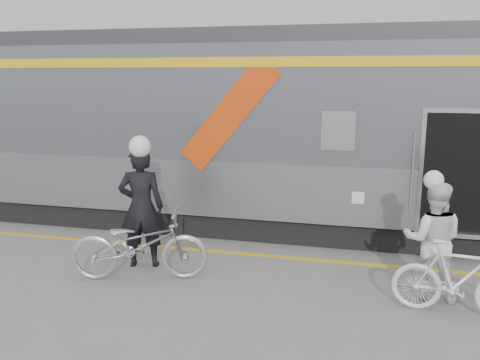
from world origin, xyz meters
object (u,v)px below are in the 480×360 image
(bicycle_right, at_px, (459,279))
(bicycle_left, at_px, (139,245))
(woman, at_px, (433,240))
(man, at_px, (141,207))

(bicycle_right, bearing_deg, bicycle_left, 93.89)
(woman, bearing_deg, man, 3.85)
(bicycle_left, relative_size, bicycle_right, 1.23)
(bicycle_left, height_order, bicycle_right, bicycle_left)
(man, bearing_deg, bicycle_right, 155.94)
(bicycle_left, bearing_deg, man, 3.87)
(man, relative_size, bicycle_right, 1.18)
(bicycle_left, relative_size, woman, 1.24)
(bicycle_left, xyz_separation_m, woman, (4.44, 0.41, 0.30))
(man, height_order, bicycle_right, man)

